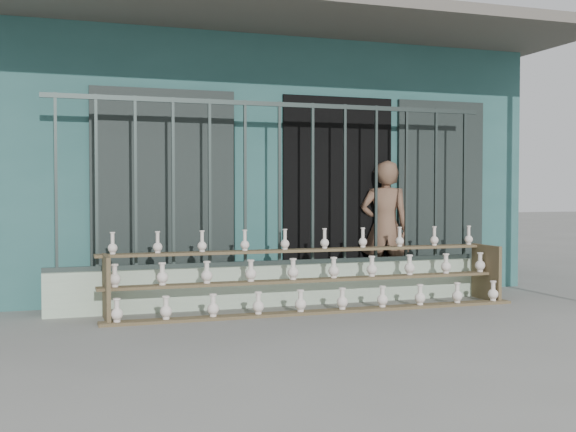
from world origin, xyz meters
name	(u,v)px	position (x,y,z in m)	size (l,w,h in m)	color
ground	(322,326)	(0.00, 0.00, 0.00)	(60.00, 60.00, 0.00)	slate
workshop_building	(219,167)	(0.00, 4.23, 1.62)	(7.40, 6.60, 3.21)	#2A5957
parapet_wall	(279,285)	(0.00, 1.30, 0.23)	(5.00, 0.20, 0.45)	#B4CCAF
security_fence	(279,184)	(0.00, 1.30, 1.35)	(5.00, 0.04, 1.80)	#283330
shelf_rack	(314,276)	(0.25, 0.89, 0.36)	(4.50, 0.68, 0.85)	brown
elderly_woman	(385,228)	(1.46, 1.64, 0.82)	(0.60, 0.39, 1.63)	brown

